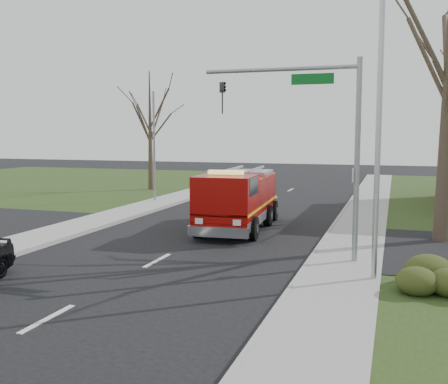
% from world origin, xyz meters
% --- Properties ---
extents(ground, '(120.00, 120.00, 0.00)m').
position_xyz_m(ground, '(0.00, 0.00, 0.00)').
color(ground, black).
rests_on(ground, ground).
extents(sidewalk_right, '(2.40, 80.00, 0.15)m').
position_xyz_m(sidewalk_right, '(6.20, 0.00, 0.07)').
color(sidewalk_right, '#9F9E99').
rests_on(sidewalk_right, ground).
extents(sidewalk_left, '(2.40, 80.00, 0.15)m').
position_xyz_m(sidewalk_left, '(-6.20, 0.00, 0.07)').
color(sidewalk_left, '#9F9E99').
rests_on(sidewalk_left, ground).
extents(hedge_corner, '(2.80, 2.00, 0.90)m').
position_xyz_m(hedge_corner, '(9.00, -1.00, 0.58)').
color(hedge_corner, '#303F17').
rests_on(hedge_corner, lawn_right).
extents(bare_tree_left, '(4.50, 4.50, 9.00)m').
position_xyz_m(bare_tree_left, '(-10.00, 20.00, 5.56)').
color(bare_tree_left, '#372A21').
rests_on(bare_tree_left, ground).
extents(traffic_signal_mast, '(5.29, 0.18, 6.80)m').
position_xyz_m(traffic_signal_mast, '(5.21, 1.50, 4.71)').
color(traffic_signal_mast, gray).
rests_on(traffic_signal_mast, ground).
extents(streetlight_pole, '(1.48, 0.16, 8.40)m').
position_xyz_m(streetlight_pole, '(7.14, -0.50, 4.55)').
color(streetlight_pole, '#B7BABF').
rests_on(streetlight_pole, ground).
extents(utility_pole_far, '(0.14, 0.14, 7.00)m').
position_xyz_m(utility_pole_far, '(-6.80, 14.00, 3.50)').
color(utility_pole_far, gray).
rests_on(utility_pole_far, ground).
extents(fire_engine, '(3.06, 7.23, 2.86)m').
position_xyz_m(fire_engine, '(0.92, 6.64, 1.29)').
color(fire_engine, '#8E0906').
rests_on(fire_engine, ground).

